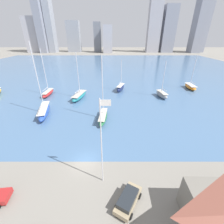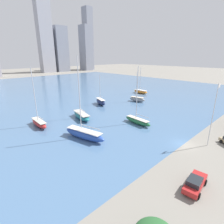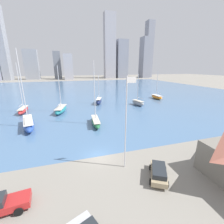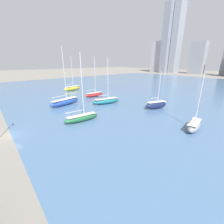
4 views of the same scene
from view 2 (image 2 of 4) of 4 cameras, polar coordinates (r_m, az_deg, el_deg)
The scene contains 11 objects.
ground_plane at distance 38.22m, azimuth 22.29°, elevation -9.78°, with size 500.00×500.00×0.00m, color gray.
harbor_water at distance 90.14m, azimuth -22.38°, elevation 5.80°, with size 180.00×140.00×0.00m.
flag_pole at distance 37.55m, azimuth 30.15°, elevation -0.45°, with size 1.24×0.14×12.27m.
sailboat_teal at distance 49.63m, azimuth -9.93°, elevation -1.10°, with size 4.54×9.55×13.76m.
sailboat_orange at distance 83.18m, azimuth 9.32°, elevation 6.62°, with size 2.61×7.35×11.71m.
sailboat_green at distance 45.66m, azimuth 8.37°, elevation -2.76°, with size 2.33×8.30×14.57m.
sailboat_gray at distance 67.94m, azimuth 8.22°, elevation 4.21°, with size 3.20×6.55×11.13m.
sailboat_red at distance 47.32m, azimuth -22.72°, elevation -3.23°, with size 2.12×7.81×14.52m.
sailboat_blue at distance 37.74m, azimuth -9.05°, elevation -7.06°, with size 4.60×10.58×16.93m.
sailboat_navy at distance 63.06m, azimuth -3.72°, elevation 3.42°, with size 3.96×7.12×10.54m.
parked_pickup_red at distance 27.19m, azimuth 25.48°, elevation -20.19°, with size 5.29×2.54×1.77m.
Camera 2 is at (-31.87, -12.60, 16.93)m, focal length 28.00 mm.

